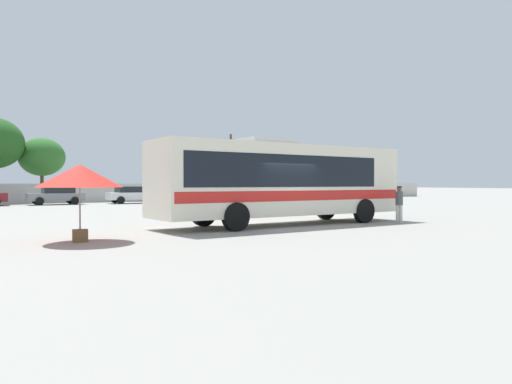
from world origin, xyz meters
name	(u,v)px	position (x,y,z in m)	size (l,w,h in m)	color
ground_plane	(189,213)	(0.00, 10.00, 0.00)	(300.00, 300.00, 0.00)	gray
perimeter_wall	(111,193)	(0.00, 29.44, 0.85)	(80.00, 0.30, 1.70)	beige
coach_bus_cream_red	(281,179)	(0.38, 0.72, 1.89)	(11.55, 3.51, 3.54)	silver
attendant_by_bus_door	(399,202)	(5.59, -0.82, 0.91)	(0.45, 0.45, 1.61)	silver
vendor_umbrella_secondary_red	(80,177)	(-7.95, -1.29, 1.92)	(2.49, 2.49, 2.30)	gray
parked_car_second_grey	(56,195)	(-5.13, 26.03, 0.76)	(4.37, 2.15, 1.43)	slate
parked_car_third_white	(133,194)	(0.97, 25.46, 0.78)	(4.46, 2.11, 1.46)	silver
parked_car_rightmost_grey	(196,194)	(6.76, 25.17, 0.77)	(4.13, 2.11, 1.45)	slate
utility_pole_far	(231,165)	(13.34, 31.26, 3.72)	(1.80, 0.30, 7.09)	#4C3823
roadside_tree_midright	(42,157)	(-5.45, 33.25, 4.18)	(4.18, 4.18, 5.98)	brown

